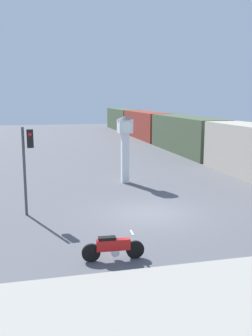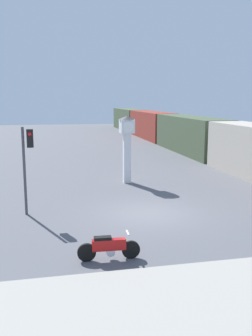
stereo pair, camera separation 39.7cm
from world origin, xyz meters
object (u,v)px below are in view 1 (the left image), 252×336
(motorcycle, at_px, (113,247))
(freight_train, at_px, (163,129))
(clock_tower, at_px, (125,139))
(traffic_light, at_px, (27,155))

(motorcycle, xyz_separation_m, freight_train, (11.74, 29.23, 1.27))
(clock_tower, height_order, freight_train, clock_tower)
(freight_train, xyz_separation_m, traffic_light, (-14.40, -23.68, 1.00))
(motorcycle, relative_size, clock_tower, 0.50)
(freight_train, bearing_deg, motorcycle, -111.88)
(freight_train, bearing_deg, clock_tower, -115.57)
(clock_tower, relative_size, freight_train, 0.08)
(freight_train, height_order, traffic_light, traffic_light)
(motorcycle, xyz_separation_m, traffic_light, (-2.66, 5.55, 2.27))
(traffic_light, bearing_deg, freight_train, 58.70)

